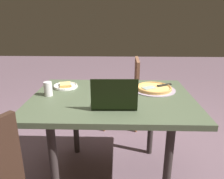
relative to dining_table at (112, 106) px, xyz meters
The scene contains 8 objects.
ground_plane 0.69m from the dining_table, ahead, with size 12.00×12.00×0.00m, color #6E5561.
dining_table is the anchor object (origin of this frame).
laptop 0.24m from the dining_table, 96.02° to the left, with size 0.31×0.23×0.22m.
pizza_plate 0.48m from the dining_table, 27.38° to the right, with size 0.21×0.21×0.04m.
pizza_tray 0.40m from the dining_table, 154.34° to the right, with size 0.36×0.36×0.03m.
table_knife 0.31m from the dining_table, 64.31° to the right, with size 0.05×0.25×0.01m.
drink_cup 0.52m from the dining_table, ahead, with size 0.07×0.07×0.11m.
chair_far 1.05m from the dining_table, 98.81° to the right, with size 0.45×0.45×0.87m.
Camera 1 is at (-0.05, 1.60, 1.37)m, focal length 35.06 mm.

